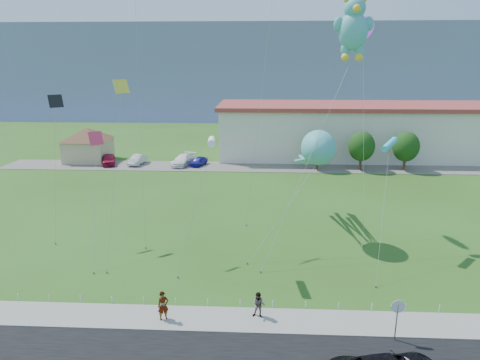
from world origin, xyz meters
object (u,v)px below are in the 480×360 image
at_px(parked_car_white, 183,160).
at_px(teddy_bear_kite, 354,26).
at_px(warehouse, 412,130).
at_px(pedestrian_left, 163,306).
at_px(stop_sign, 398,310).
at_px(pedestrian_right, 259,305).
at_px(parked_car_red, 109,159).
at_px(pavilion, 88,141).
at_px(octopus_kite, 316,153).
at_px(parked_car_silver, 137,160).
at_px(parked_car_blue, 199,161).

xyz_separation_m(parked_car_white, teddy_bear_kite, (18.45, -23.99, 16.46)).
xyz_separation_m(warehouse, pedestrian_left, (-29.37, -46.96, -3.15)).
xyz_separation_m(stop_sign, pedestrian_right, (-7.36, 1.74, -0.99)).
bearing_deg(stop_sign, parked_car_red, 126.67).
xyz_separation_m(pavilion, teddy_bear_kite, (33.36, -26.34, 14.25)).
bearing_deg(teddy_bear_kite, octopus_kite, -164.07).
xyz_separation_m(pavilion, stop_sign, (33.50, -42.21, -1.15)).
relative_size(pavilion, parked_car_red, 2.05).
distance_m(pavilion, pedestrian_left, 45.90).
xyz_separation_m(parked_car_silver, octopus_kite, (22.69, -24.85, 6.40)).
height_order(pedestrian_right, parked_car_blue, pedestrian_right).
bearing_deg(parked_car_silver, teddy_bear_kite, -36.05).
height_order(parked_car_blue, teddy_bear_kite, teddy_bear_kite).
distance_m(stop_sign, parked_car_white, 43.99).
relative_size(warehouse, teddy_bear_kite, 3.10).
height_order(pedestrian_left, parked_car_silver, pedestrian_left).
xyz_separation_m(stop_sign, parked_car_red, (-29.54, 39.67, -1.04)).
bearing_deg(pavilion, parked_car_white, -8.96).
xyz_separation_m(pedestrian_left, octopus_kite, (10.17, 13.89, 6.18)).
bearing_deg(parked_car_red, teddy_bear_kite, -56.73).
distance_m(pedestrian_left, parked_car_white, 39.03).
bearing_deg(parked_car_silver, pedestrian_left, -64.45).
distance_m(parked_car_blue, teddy_bear_kite, 33.27).
height_order(warehouse, pedestrian_right, warehouse).
bearing_deg(parked_car_white, parked_car_red, -162.56).
distance_m(stop_sign, pedestrian_left, 12.96).
bearing_deg(parked_car_white, pedestrian_left, -65.09).
bearing_deg(parked_car_red, warehouse, -7.23).
bearing_deg(stop_sign, parked_car_blue, 112.30).
bearing_deg(octopus_kite, teddy_bear_kite, 15.93).
relative_size(parked_car_blue, teddy_bear_kite, 0.19).
height_order(pedestrian_right, parked_car_silver, pedestrian_right).
relative_size(pedestrian_left, teddy_bear_kite, 0.09).
bearing_deg(parked_car_red, pedestrian_left, -84.28).
height_order(pedestrian_right, parked_car_red, pedestrian_right).
height_order(stop_sign, octopus_kite, octopus_kite).
height_order(parked_car_red, parked_car_silver, parked_car_red).
relative_size(stop_sign, pedestrian_right, 1.60).
distance_m(parked_car_red, teddy_bear_kite, 41.25).
relative_size(stop_sign, teddy_bear_kite, 0.13).
distance_m(pedestrian_left, parked_car_red, 41.88).
bearing_deg(parked_car_blue, stop_sign, -48.22).
distance_m(parked_car_red, parked_car_white, 10.95).
xyz_separation_m(warehouse, parked_car_silver, (-41.89, -8.22, -3.37)).
relative_size(pedestrian_left, parked_car_white, 0.34).
bearing_deg(pavilion, pedestrian_right, -57.13).
xyz_separation_m(stop_sign, parked_car_silver, (-25.39, 39.99, -1.11)).
relative_size(parked_car_silver, parked_car_blue, 1.15).
relative_size(pavilion, pedestrian_right, 5.90).
distance_m(parked_car_red, parked_car_silver, 4.17).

